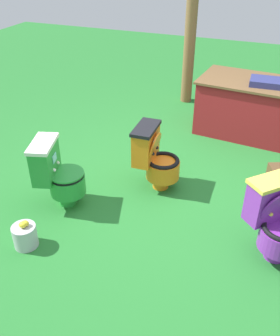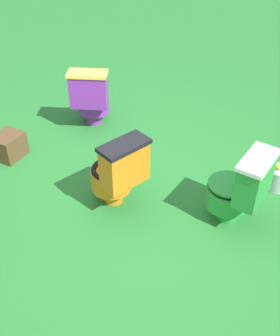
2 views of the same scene
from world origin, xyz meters
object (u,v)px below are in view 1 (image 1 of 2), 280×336
at_px(toilet_orange, 155,157).
at_px(wooden_post, 190,32).
at_px(toilet_green, 58,173).
at_px(toilet_purple, 276,220).
at_px(vendor_table, 252,107).
at_px(lemon_bucket, 25,235).

bearing_deg(toilet_orange, wooden_post, -174.58).
bearing_deg(toilet_green, toilet_purple, 74.75).
height_order(vendor_table, wooden_post, wooden_post).
bearing_deg(wooden_post, toilet_green, -98.39).
bearing_deg(vendor_table, lemon_bucket, -117.39).
height_order(toilet_orange, vendor_table, vendor_table).
relative_size(vendor_table, wooden_post, 0.68).
bearing_deg(toilet_orange, toilet_green, -53.35).
xyz_separation_m(toilet_purple, wooden_post, (-1.65, 3.18, 0.76)).
relative_size(toilet_orange, wooden_post, 0.32).
distance_m(vendor_table, lemon_bucket, 3.46).
bearing_deg(vendor_table, toilet_green, -124.28).
bearing_deg(toilet_green, wooden_post, 154.85).
bearing_deg(toilet_purple, lemon_bucket, -26.95).
xyz_separation_m(toilet_orange, toilet_purple, (1.31, -0.60, 0.00)).
distance_m(toilet_purple, vendor_table, 2.39).
bearing_deg(wooden_post, toilet_orange, -82.41).
bearing_deg(wooden_post, vendor_table, -36.10).
xyz_separation_m(vendor_table, wooden_post, (-1.15, 0.84, 0.74)).
bearing_deg(wooden_post, lemon_bucket, -96.36).
height_order(toilet_purple, vendor_table, vendor_table).
relative_size(toilet_green, vendor_table, 0.47).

